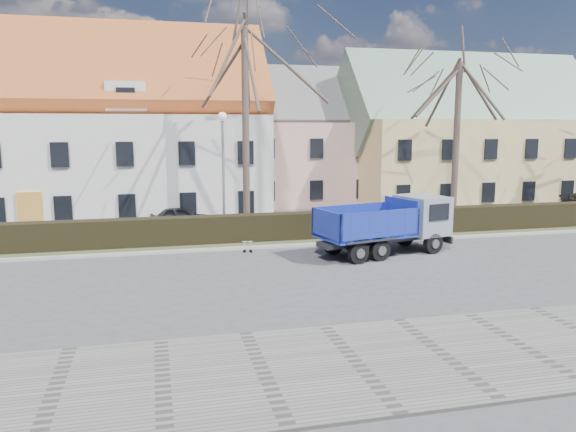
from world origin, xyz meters
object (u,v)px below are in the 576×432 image
object	(u,v)px
dump_truck	(380,226)
parked_car_a	(182,216)
streetlight	(223,176)
cart_frame	(243,246)

from	to	relation	value
dump_truck	parked_car_a	distance (m)	12.06
dump_truck	streetlight	bearing A→B (deg)	127.85
cart_frame	parked_car_a	distance (m)	7.60
dump_truck	parked_car_a	xyz separation A→B (m)	(-8.06, 8.94, -0.68)
dump_truck	cart_frame	bearing A→B (deg)	149.18
streetlight	parked_car_a	size ratio (longest dim) A/B	1.81
dump_truck	streetlight	world-z (taller)	streetlight
dump_truck	streetlight	distance (m)	8.09
streetlight	dump_truck	bearing A→B (deg)	-37.81
streetlight	cart_frame	distance (m)	4.26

